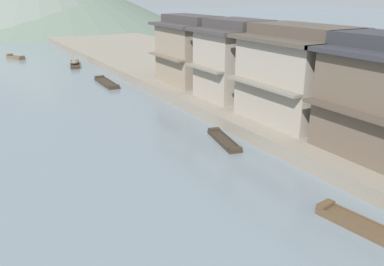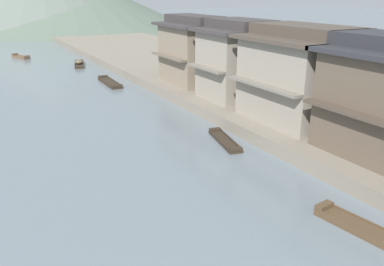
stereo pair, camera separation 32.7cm
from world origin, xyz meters
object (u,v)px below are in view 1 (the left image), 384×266
object	(u,v)px
house_waterfront_far	(191,50)
boat_moored_far	(75,64)
house_waterfront_tall	(301,74)
house_waterfront_narrow	(237,60)
boat_moored_nearest	(361,226)
boat_moored_third	(107,83)
boat_moored_second	(224,141)
boat_midriver_drifting	(16,57)

from	to	relation	value
house_waterfront_far	boat_moored_far	bearing A→B (deg)	108.02
house_waterfront_tall	house_waterfront_narrow	size ratio (longest dim) A/B	1.13
boat_moored_far	house_waterfront_far	size ratio (longest dim) A/B	0.73
boat_moored_far	house_waterfront_far	world-z (taller)	house_waterfront_far
boat_moored_nearest	boat_moored_third	xyz separation A→B (m)	(-0.30, 30.69, -0.01)
boat_moored_far	house_waterfront_narrow	world-z (taller)	house_waterfront_narrow
boat_moored_second	house_waterfront_tall	distance (m)	6.88
boat_moored_far	boat_midriver_drifting	distance (m)	11.58
boat_moored_third	house_waterfront_tall	bearing A→B (deg)	-71.30
house_waterfront_far	boat_moored_second	bearing A→B (deg)	-111.13
boat_moored_second	house_waterfront_far	size ratio (longest dim) A/B	0.59
boat_moored_second	boat_moored_far	xyz separation A→B (m)	(-1.09, 32.15, 0.15)
boat_moored_nearest	boat_moored_second	distance (m)	10.83
house_waterfront_tall	house_waterfront_far	bearing A→B (deg)	93.04
boat_moored_third	house_waterfront_far	distance (m)	9.80
boat_moored_second	boat_midriver_drifting	xyz separation A→B (m)	(-6.87, 42.18, 0.07)
boat_moored_third	house_waterfront_tall	distance (m)	21.59
house_waterfront_tall	house_waterfront_far	distance (m)	13.46
boat_moored_far	house_waterfront_tall	size ratio (longest dim) A/B	0.67
boat_moored_nearest	boat_moored_second	xyz separation A→B (m)	(0.72, 10.80, -0.03)
boat_moored_far	house_waterfront_narrow	size ratio (longest dim) A/B	0.76
boat_moored_second	house_waterfront_tall	size ratio (longest dim) A/B	0.55
boat_moored_second	house_waterfront_narrow	size ratio (longest dim) A/B	0.62
boat_midriver_drifting	house_waterfront_narrow	xyz separation A→B (m)	(12.41, -35.61, 3.63)
boat_moored_third	house_waterfront_far	bearing A→B (deg)	-47.72
boat_moored_nearest	house_waterfront_narrow	size ratio (longest dim) A/B	0.58
boat_moored_nearest	boat_moored_far	size ratio (longest dim) A/B	0.76
boat_moored_second	boat_moored_far	bearing A→B (deg)	91.94
boat_midriver_drifting	house_waterfront_tall	distance (m)	44.45
boat_moored_nearest	house_waterfront_tall	world-z (taller)	house_waterfront_tall
boat_midriver_drifting	house_waterfront_narrow	world-z (taller)	house_waterfront_narrow
boat_moored_nearest	house_waterfront_far	size ratio (longest dim) A/B	0.56
boat_midriver_drifting	house_waterfront_far	xyz separation A→B (m)	(11.96, -29.01, 3.62)
boat_midriver_drifting	house_waterfront_tall	world-z (taller)	house_waterfront_tall
boat_moored_third	house_waterfront_narrow	xyz separation A→B (m)	(6.56, -13.31, 3.69)
boat_midriver_drifting	boat_moored_nearest	bearing A→B (deg)	-83.38
boat_moored_nearest	house_waterfront_narrow	world-z (taller)	house_waterfront_narrow
boat_moored_second	house_waterfront_narrow	bearing A→B (deg)	49.86
boat_moored_third	boat_midriver_drifting	world-z (taller)	boat_midriver_drifting
boat_moored_far	house_waterfront_far	bearing A→B (deg)	-71.98
house_waterfront_narrow	boat_moored_second	bearing A→B (deg)	-130.14
boat_moored_third	boat_midriver_drifting	xyz separation A→B (m)	(-5.85, 22.30, 0.06)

